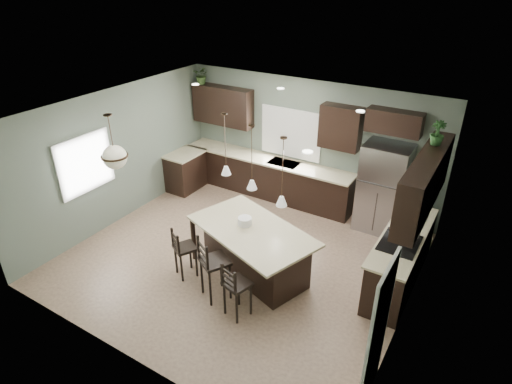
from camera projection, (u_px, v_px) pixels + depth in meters
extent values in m
plane|color=#9E8466|center=(240.00, 258.00, 8.07)|extent=(6.00, 6.00, 0.00)
cube|color=white|center=(377.00, 334.00, 5.06)|extent=(0.04, 0.82, 2.04)
cube|color=white|center=(291.00, 133.00, 9.59)|extent=(1.35, 0.02, 1.00)
cube|color=white|center=(85.00, 164.00, 8.12)|extent=(0.02, 1.10, 1.00)
cube|color=black|center=(186.00, 172.00, 10.39)|extent=(0.60, 0.90, 0.90)
cube|color=beige|center=(185.00, 154.00, 10.16)|extent=(0.66, 0.96, 0.04)
cube|color=black|center=(267.00, 177.00, 10.10)|extent=(4.20, 0.60, 0.90)
cube|color=beige|center=(267.00, 159.00, 9.87)|extent=(4.20, 0.66, 0.04)
cube|color=gray|center=(284.00, 163.00, 9.65)|extent=(0.70, 0.45, 0.01)
cylinder|color=silver|center=(283.00, 157.00, 9.56)|extent=(0.02, 0.02, 0.28)
cube|color=black|center=(223.00, 106.00, 10.09)|extent=(1.55, 0.34, 0.90)
cube|color=black|center=(341.00, 127.00, 8.74)|extent=(0.85, 0.34, 0.90)
cube|color=black|center=(394.00, 122.00, 8.11)|extent=(1.05, 0.34, 0.45)
cube|color=black|center=(401.00, 259.00, 7.28)|extent=(0.60, 2.35, 0.90)
cube|color=beige|center=(404.00, 236.00, 7.07)|extent=(0.66, 2.35, 0.04)
cube|color=black|center=(400.00, 243.00, 6.85)|extent=(0.58, 0.75, 0.02)
cube|color=gray|center=(378.00, 262.00, 7.21)|extent=(0.01, 0.72, 0.60)
cube|color=black|center=(425.00, 183.00, 6.52)|extent=(0.34, 2.35, 0.90)
cube|color=gray|center=(413.00, 212.00, 6.52)|extent=(0.40, 0.75, 0.40)
cube|color=#96979E|center=(383.00, 188.00, 8.59)|extent=(0.90, 0.74, 1.85)
cube|color=black|center=(252.00, 252.00, 7.46)|extent=(2.48, 1.89, 0.92)
cylinder|color=white|center=(245.00, 221.00, 7.34)|extent=(0.24, 0.24, 0.14)
cube|color=black|center=(185.00, 253.00, 7.41)|extent=(0.48, 0.48, 0.95)
cube|color=black|center=(215.00, 268.00, 6.88)|extent=(0.59, 0.59, 1.16)
cube|color=black|center=(237.00, 289.00, 6.54)|extent=(0.45, 0.45, 0.99)
imported|color=#355123|center=(202.00, 75.00, 10.02)|extent=(0.44, 0.41, 0.41)
imported|color=#2A5B27|center=(437.00, 133.00, 6.60)|extent=(0.23, 0.23, 0.38)
plane|color=slate|center=(307.00, 143.00, 9.49)|extent=(6.00, 0.00, 6.00)
plane|color=slate|center=(118.00, 280.00, 5.34)|extent=(6.00, 0.00, 6.00)
plane|color=slate|center=(118.00, 157.00, 8.80)|extent=(0.00, 5.50, 5.50)
plane|color=slate|center=(416.00, 244.00, 6.04)|extent=(0.00, 5.50, 5.50)
plane|color=white|center=(237.00, 114.00, 6.76)|extent=(6.00, 6.00, 0.00)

